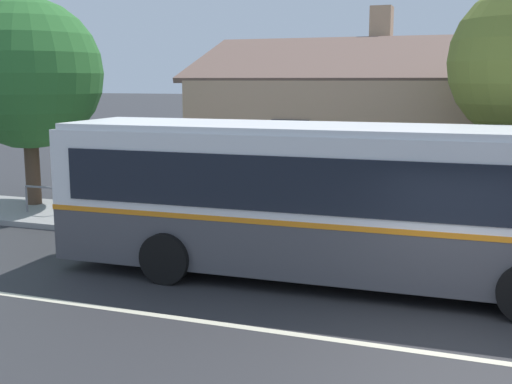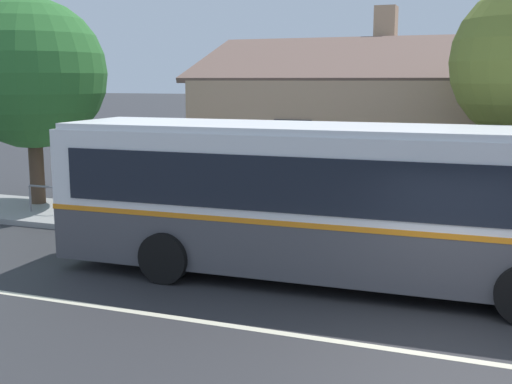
{
  "view_description": "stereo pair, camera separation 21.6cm",
  "coord_description": "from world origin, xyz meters",
  "px_view_note": "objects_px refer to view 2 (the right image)",
  "views": [
    {
      "loc": [
        0.28,
        -9.01,
        3.89
      ],
      "look_at": [
        -4.37,
        3.83,
        1.48
      ],
      "focal_mm": 45.0,
      "sensor_mm": 36.0,
      "label": 1
    },
    {
      "loc": [
        0.48,
        -8.94,
        3.89
      ],
      "look_at": [
        -4.37,
        3.83,
        1.48
      ],
      "focal_mm": 45.0,
      "sensor_mm": 36.0,
      "label": 2
    }
  ],
  "objects_px": {
    "bench_down_street": "(300,217)",
    "street_tree_secondary": "(31,74)",
    "transit_bus": "(335,198)",
    "bench_by_building": "(148,204)",
    "bike_rack": "(46,194)"
  },
  "relations": [
    {
      "from": "street_tree_secondary",
      "to": "bike_rack",
      "type": "relative_size",
      "value": 5.41
    },
    {
      "from": "transit_bus",
      "to": "street_tree_secondary",
      "type": "relative_size",
      "value": 1.78
    },
    {
      "from": "transit_bus",
      "to": "bench_down_street",
      "type": "bearing_deg",
      "value": 118.88
    },
    {
      "from": "transit_bus",
      "to": "street_tree_secondary",
      "type": "bearing_deg",
      "value": 159.47
    },
    {
      "from": "transit_bus",
      "to": "street_tree_secondary",
      "type": "height_order",
      "value": "street_tree_secondary"
    },
    {
      "from": "bench_by_building",
      "to": "street_tree_secondary",
      "type": "height_order",
      "value": "street_tree_secondary"
    },
    {
      "from": "bench_by_building",
      "to": "street_tree_secondary",
      "type": "bearing_deg",
      "value": 169.32
    },
    {
      "from": "bench_down_street",
      "to": "street_tree_secondary",
      "type": "relative_size",
      "value": 0.24
    },
    {
      "from": "transit_bus",
      "to": "bench_down_street",
      "type": "height_order",
      "value": "transit_bus"
    },
    {
      "from": "street_tree_secondary",
      "to": "bike_rack",
      "type": "xyz_separation_m",
      "value": [
        1.18,
        -1.1,
        -3.36
      ]
    },
    {
      "from": "street_tree_secondary",
      "to": "bike_rack",
      "type": "distance_m",
      "value": 3.73
    },
    {
      "from": "transit_bus",
      "to": "bike_rack",
      "type": "height_order",
      "value": "transit_bus"
    },
    {
      "from": "bench_by_building",
      "to": "bench_down_street",
      "type": "bearing_deg",
      "value": -2.21
    },
    {
      "from": "bench_by_building",
      "to": "bike_rack",
      "type": "height_order",
      "value": "bench_by_building"
    },
    {
      "from": "bench_by_building",
      "to": "street_tree_secondary",
      "type": "relative_size",
      "value": 0.28
    }
  ]
}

